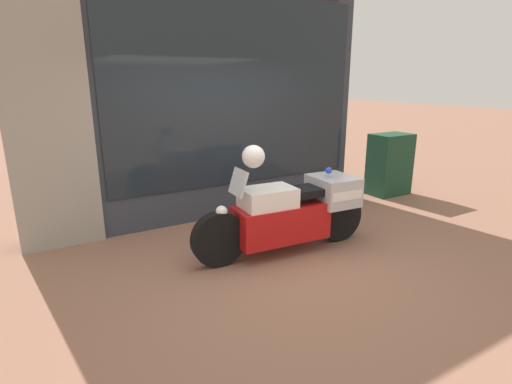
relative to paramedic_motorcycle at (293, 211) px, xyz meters
The scene contains 6 objects.
ground_plane 0.64m from the paramedic_motorcycle, 156.73° to the right, with size 60.00×60.00×0.00m, color #8E604C.
shop_building 2.44m from the paramedic_motorcycle, 112.24° to the left, with size 5.48×0.55×3.84m.
window_display 1.89m from the paramedic_motorcycle, 86.70° to the left, with size 4.01×0.30×1.94m.
paramedic_motorcycle is the anchor object (origin of this frame).
utility_cabinet 3.41m from the paramedic_motorcycle, 21.13° to the left, with size 0.77×0.51×1.17m, color #193D28.
white_helmet 0.95m from the paramedic_motorcycle, behind, with size 0.27×0.27×0.27m, color white.
Camera 1 is at (-2.56, -3.80, 2.16)m, focal length 28.00 mm.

